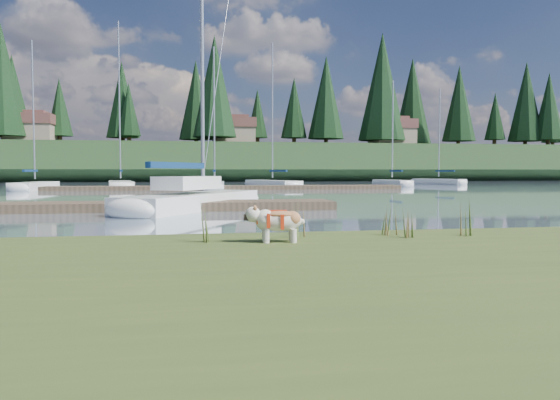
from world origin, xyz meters
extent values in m
plane|color=#798CA3|center=(0.00, 30.00, 0.00)|extent=(200.00, 200.00, 0.00)
cube|color=#3E4E1F|center=(0.00, -6.00, 0.17)|extent=(60.00, 9.00, 0.35)
cube|color=#1E3519|center=(0.00, 73.00, 2.50)|extent=(200.00, 20.00, 5.00)
cylinder|color=silver|center=(-0.09, -2.80, 0.45)|extent=(0.09, 0.09, 0.19)
cylinder|color=silver|center=(-0.08, -2.61, 0.45)|extent=(0.09, 0.09, 0.19)
cylinder|color=silver|center=(0.29, -2.83, 0.45)|extent=(0.09, 0.09, 0.19)
cylinder|color=silver|center=(0.30, -2.64, 0.45)|extent=(0.09, 0.09, 0.19)
ellipsoid|color=silver|center=(0.12, -2.72, 0.65)|extent=(0.65, 0.37, 0.30)
ellipsoid|color=#AE6E41|center=(0.12, -2.72, 0.74)|extent=(0.46, 0.33, 0.10)
ellipsoid|color=silver|center=(-0.26, -2.69, 0.74)|extent=(0.24, 0.25, 0.22)
cube|color=black|center=(-0.36, -2.68, 0.70)|extent=(0.08, 0.11, 0.09)
cube|color=white|center=(-0.88, 9.39, 0.22)|extent=(5.33, 7.55, 0.70)
ellipsoid|color=white|center=(1.02, 12.73, 0.22)|extent=(2.50, 2.65, 0.70)
cylinder|color=silver|center=(-0.53, 10.00, 6.63)|extent=(0.14, 0.14, 11.66)
cube|color=#0C284D|center=(-1.44, 8.40, 1.55)|extent=(1.90, 3.14, 0.20)
cube|color=white|center=(-1.09, 9.01, 0.95)|extent=(2.45, 3.04, 0.45)
cube|color=#4C3D2C|center=(-4.00, 9.00, 0.15)|extent=(16.00, 2.00, 0.30)
cube|color=#4C3D2C|center=(2.00, 30.00, 0.15)|extent=(26.00, 2.20, 0.30)
cube|color=white|center=(-12.04, 32.32, 0.22)|extent=(2.04, 6.75, 0.70)
ellipsoid|color=white|center=(-11.78, 35.63, 0.22)|extent=(1.59, 1.92, 0.70)
cylinder|color=silver|center=(-12.04, 32.32, 5.84)|extent=(0.12, 0.12, 10.08)
cube|color=#0C284D|center=(-12.12, 31.42, 1.40)|extent=(0.41, 2.65, 0.20)
cube|color=white|center=(-6.24, 34.85, 0.22)|extent=(2.87, 8.09, 0.70)
ellipsoid|color=white|center=(-6.78, 38.77, 0.22)|extent=(2.01, 2.38, 0.70)
cylinder|color=silver|center=(-6.24, 34.85, 6.99)|extent=(0.12, 0.12, 12.37)
cube|color=#0C284D|center=(-6.09, 33.78, 1.40)|extent=(0.63, 3.15, 0.20)
cube|color=white|center=(1.04, 31.36, 0.22)|extent=(1.87, 6.37, 0.70)
ellipsoid|color=white|center=(1.27, 34.49, 0.22)|extent=(1.49, 1.81, 0.70)
cylinder|color=silver|center=(1.04, 31.36, 5.74)|extent=(0.12, 0.12, 9.88)
cube|color=#0C284D|center=(0.98, 30.50, 1.40)|extent=(0.38, 2.51, 0.20)
cube|color=white|center=(6.39, 36.89, 0.22)|extent=(4.07, 7.75, 0.70)
ellipsoid|color=white|center=(5.17, 40.49, 0.22)|extent=(2.23, 2.49, 0.70)
cylinder|color=silver|center=(6.39, 36.89, 6.64)|extent=(0.12, 0.12, 11.69)
cube|color=#0C284D|center=(6.72, 35.91, 1.40)|extent=(1.16, 2.93, 0.20)
cube|color=white|center=(17.63, 37.39, 0.22)|extent=(1.82, 5.82, 0.70)
ellipsoid|color=white|center=(17.37, 40.24, 0.22)|extent=(1.39, 1.67, 0.70)
cylinder|color=silver|center=(17.63, 37.39, 5.21)|extent=(0.12, 0.12, 8.83)
cube|color=#0C284D|center=(17.70, 36.61, 1.40)|extent=(0.41, 2.28, 0.20)
cube|color=white|center=(25.14, 43.35, 0.22)|extent=(3.65, 6.22, 0.70)
ellipsoid|color=white|center=(23.96, 46.20, 0.22)|extent=(1.88, 2.06, 0.70)
cylinder|color=silver|center=(25.14, 43.35, 5.39)|extent=(0.12, 0.12, 9.18)
cube|color=#0C284D|center=(25.46, 42.58, 1.40)|extent=(1.12, 2.34, 0.20)
cone|color=#475B23|center=(0.42, -2.19, 0.65)|extent=(0.03, 0.03, 0.60)
cone|color=brown|center=(0.53, -2.26, 0.59)|extent=(0.03, 0.03, 0.48)
cone|color=#475B23|center=(0.48, -2.16, 0.68)|extent=(0.03, 0.03, 0.65)
cone|color=brown|center=(0.56, -2.22, 0.56)|extent=(0.03, 0.03, 0.42)
cone|color=#475B23|center=(0.44, -2.27, 0.62)|extent=(0.03, 0.03, 0.54)
cone|color=#475B23|center=(1.91, -2.15, 0.58)|extent=(0.03, 0.03, 0.45)
cone|color=brown|center=(2.02, -2.22, 0.53)|extent=(0.03, 0.03, 0.36)
cone|color=#475B23|center=(1.97, -2.12, 0.60)|extent=(0.03, 0.03, 0.50)
cone|color=brown|center=(2.05, -2.18, 0.51)|extent=(0.03, 0.03, 0.32)
cone|color=#475B23|center=(1.93, -2.23, 0.55)|extent=(0.03, 0.03, 0.41)
cone|color=#475B23|center=(3.05, -2.45, 0.61)|extent=(0.03, 0.03, 0.51)
cone|color=brown|center=(3.16, -2.52, 0.55)|extent=(0.03, 0.03, 0.41)
cone|color=#475B23|center=(3.11, -2.42, 0.63)|extent=(0.03, 0.03, 0.56)
cone|color=brown|center=(3.19, -2.48, 0.53)|extent=(0.03, 0.03, 0.36)
cone|color=#475B23|center=(3.07, -2.53, 0.58)|extent=(0.03, 0.03, 0.46)
cone|color=#475B23|center=(-1.02, -2.53, 0.61)|extent=(0.03, 0.03, 0.52)
cone|color=brown|center=(-0.91, -2.60, 0.56)|extent=(0.03, 0.03, 0.41)
cone|color=#475B23|center=(-0.96, -2.50, 0.63)|extent=(0.03, 0.03, 0.57)
cone|color=brown|center=(-0.88, -2.56, 0.53)|extent=(0.03, 0.03, 0.36)
cone|color=#475B23|center=(-1.00, -2.61, 0.58)|extent=(0.03, 0.03, 0.47)
cone|color=#475B23|center=(2.01, -2.50, 0.55)|extent=(0.03, 0.03, 0.39)
cone|color=brown|center=(2.12, -2.57, 0.51)|extent=(0.03, 0.03, 0.31)
cone|color=#475B23|center=(2.07, -2.47, 0.57)|extent=(0.03, 0.03, 0.43)
cone|color=brown|center=(2.15, -2.53, 0.49)|extent=(0.03, 0.03, 0.27)
cone|color=#475B23|center=(2.03, -2.58, 0.53)|extent=(0.03, 0.03, 0.35)
cube|color=#33281C|center=(0.00, -1.60, 0.07)|extent=(60.00, 0.50, 0.14)
cylinder|color=#382619|center=(-25.00, 68.00, 5.90)|extent=(0.60, 0.60, 1.80)
cone|color=black|center=(-25.00, 68.00, 13.55)|extent=(6.60, 6.60, 15.00)
cylinder|color=#382619|center=(-10.00, 72.00, 5.90)|extent=(0.60, 0.60, 1.80)
cone|color=black|center=(-10.00, 72.00, 11.75)|extent=(4.84, 4.84, 11.00)
cylinder|color=#382619|center=(3.00, 66.00, 5.90)|extent=(0.60, 0.60, 1.80)
cone|color=black|center=(3.00, 66.00, 13.10)|extent=(6.16, 6.16, 14.00)
cylinder|color=#382619|center=(15.00, 70.00, 5.90)|extent=(0.60, 0.60, 1.80)
cone|color=black|center=(15.00, 70.00, 10.85)|extent=(3.96, 3.96, 9.00)
cylinder|color=#382619|center=(28.00, 68.00, 5.90)|extent=(0.60, 0.60, 1.80)
cone|color=black|center=(28.00, 68.00, 14.00)|extent=(7.04, 7.04, 16.00)
cylinder|color=#382619|center=(42.00, 71.00, 5.90)|extent=(0.60, 0.60, 1.80)
cone|color=black|center=(42.00, 71.00, 12.20)|extent=(5.28, 5.28, 12.00)
cylinder|color=#382619|center=(55.00, 67.00, 5.90)|extent=(0.60, 0.60, 1.80)
cone|color=black|center=(55.00, 67.00, 11.52)|extent=(4.62, 4.62, 10.50)
cube|color=gray|center=(-22.00, 70.00, 6.40)|extent=(6.00, 5.00, 2.80)
cube|color=brown|center=(-22.00, 70.00, 8.50)|extent=(6.30, 5.30, 1.40)
cube|color=brown|center=(-22.00, 70.00, 9.30)|extent=(4.20, 3.60, 0.70)
cube|color=gray|center=(6.00, 71.00, 6.40)|extent=(6.00, 5.00, 2.80)
cube|color=brown|center=(6.00, 71.00, 8.50)|extent=(6.30, 5.30, 1.40)
cube|color=brown|center=(6.00, 71.00, 9.30)|extent=(4.20, 3.60, 0.70)
cube|color=gray|center=(30.00, 69.00, 6.40)|extent=(6.00, 5.00, 2.80)
cube|color=brown|center=(30.00, 69.00, 8.50)|extent=(6.30, 5.30, 1.40)
cube|color=brown|center=(30.00, 69.00, 9.30)|extent=(4.20, 3.60, 0.70)
camera|label=1|loc=(-1.20, -10.26, 1.34)|focal=35.00mm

